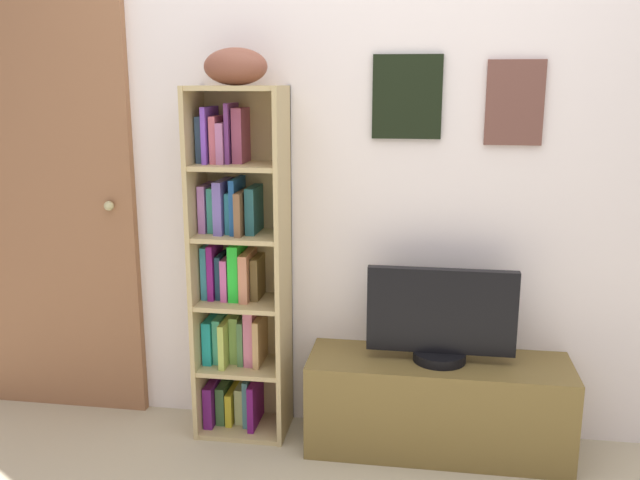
# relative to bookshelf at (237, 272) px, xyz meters

# --- Properties ---
(back_wall) EXTENTS (4.80, 0.08, 2.54)m
(back_wall) POSITION_rel_bookshelf_xyz_m (0.55, 0.14, 0.54)
(back_wall) COLOR silver
(back_wall) RESTS_ON ground
(bookshelf) EXTENTS (0.40, 0.27, 1.53)m
(bookshelf) POSITION_rel_bookshelf_xyz_m (0.00, 0.00, 0.00)
(bookshelf) COLOR tan
(bookshelf) RESTS_ON ground
(football) EXTENTS (0.29, 0.18, 0.15)m
(football) POSITION_rel_bookshelf_xyz_m (0.03, -0.03, 0.87)
(football) COLOR brown
(football) RESTS_ON bookshelf
(tv_stand) EXTENTS (1.10, 0.36, 0.41)m
(tv_stand) POSITION_rel_bookshelf_xyz_m (0.89, -0.08, -0.53)
(tv_stand) COLOR brown
(tv_stand) RESTS_ON ground
(television) EXTENTS (0.61, 0.22, 0.40)m
(television) POSITION_rel_bookshelf_xyz_m (0.89, -0.07, -0.13)
(television) COLOR black
(television) RESTS_ON tv_stand
(door) EXTENTS (0.85, 0.09, 2.09)m
(door) POSITION_rel_bookshelf_xyz_m (-0.92, 0.08, 0.31)
(door) COLOR #8C5D3D
(door) RESTS_ON ground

